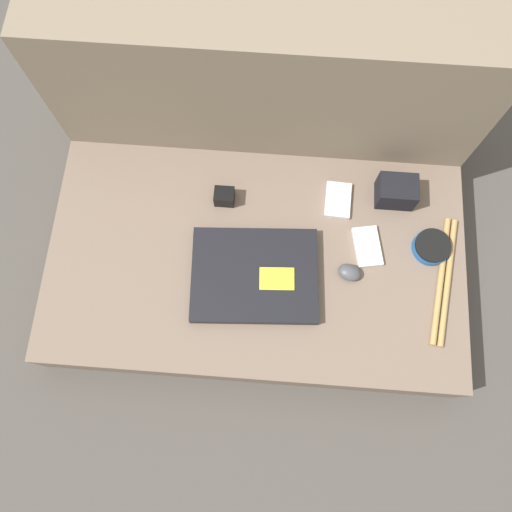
{
  "coord_description": "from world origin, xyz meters",
  "views": [
    {
      "loc": [
        0.03,
        -0.39,
        1.42
      ],
      "look_at": [
        0.0,
        0.0,
        0.16
      ],
      "focal_mm": 35.0,
      "sensor_mm": 36.0,
      "label": 1
    }
  ],
  "objects": [
    {
      "name": "phone_black",
      "position": [
        0.3,
        0.05,
        0.15
      ],
      "size": [
        0.09,
        0.12,
        0.01
      ],
      "rotation": [
        0.0,
        0.0,
        0.19
      ],
      "color": "silver",
      "rests_on": "couch_seat"
    },
    {
      "name": "camera_pouch",
      "position": [
        0.37,
        0.21,
        0.18
      ],
      "size": [
        0.1,
        0.08,
        0.08
      ],
      "color": "black",
      "rests_on": "couch_seat"
    },
    {
      "name": "computer_mouse",
      "position": [
        0.25,
        -0.03,
        0.16
      ],
      "size": [
        0.07,
        0.06,
        0.03
      ],
      "rotation": [
        0.0,
        0.0,
        -0.3
      ],
      "color": "#4C4C51",
      "rests_on": "couch_seat"
    },
    {
      "name": "couch_seat",
      "position": [
        0.0,
        0.0,
        0.07
      ],
      "size": [
        1.12,
        0.63,
        0.14
      ],
      "color": "#7A6656",
      "rests_on": "ground_plane"
    },
    {
      "name": "speaker_puck",
      "position": [
        0.47,
        0.06,
        0.16
      ],
      "size": [
        0.1,
        0.1,
        0.03
      ],
      "color": "#1E569E",
      "rests_on": "couch_seat"
    },
    {
      "name": "charger_brick",
      "position": [
        -0.1,
        0.16,
        0.16
      ],
      "size": [
        0.05,
        0.05,
        0.04
      ],
      "color": "black",
      "rests_on": "couch_seat"
    },
    {
      "name": "drumstick_pair",
      "position": [
        0.5,
        -0.03,
        0.15
      ],
      "size": [
        0.09,
        0.35,
        0.02
      ],
      "rotation": [
        0.0,
        0.0,
        -0.15
      ],
      "color": "tan",
      "rests_on": "couch_seat"
    },
    {
      "name": "phone_silver",
      "position": [
        0.21,
        0.18,
        0.15
      ],
      "size": [
        0.07,
        0.11,
        0.01
      ],
      "rotation": [
        0.0,
        0.0,
        -0.05
      ],
      "color": "silver",
      "rests_on": "couch_seat"
    },
    {
      "name": "laptop",
      "position": [
        0.0,
        -0.05,
        0.16
      ],
      "size": [
        0.34,
        0.27,
        0.03
      ],
      "rotation": [
        0.0,
        0.0,
        0.06
      ],
      "color": "black",
      "rests_on": "couch_seat"
    },
    {
      "name": "couch_backrest",
      "position": [
        0.0,
        0.42,
        0.28
      ],
      "size": [
        1.12,
        0.2,
        0.56
      ],
      "color": "#7F705B",
      "rests_on": "ground_plane"
    },
    {
      "name": "ground_plane",
      "position": [
        0.0,
        0.0,
        0.0
      ],
      "size": [
        8.0,
        8.0,
        0.0
      ],
      "primitive_type": "plane",
      "color": "#4C4742"
    }
  ]
}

